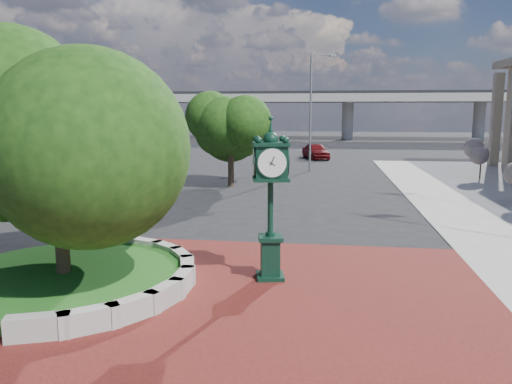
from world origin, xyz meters
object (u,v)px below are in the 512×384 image
object	(u,v)px
post_clock	(271,193)
street_lamp_far	(313,105)
parked_car	(316,151)
street_lamp_near	(313,103)

from	to	relation	value
post_clock	street_lamp_far	distance (m)	37.66
parked_car	post_clock	bearing A→B (deg)	-109.53
post_clock	parked_car	xyz separation A→B (m)	(0.45, 35.04, -1.64)
post_clock	street_lamp_near	bearing A→B (deg)	89.05
parked_car	street_lamp_far	bearing A→B (deg)	81.51
street_lamp_far	post_clock	bearing A→B (deg)	-90.00
post_clock	street_lamp_far	bearing A→B (deg)	90.00
street_lamp_near	street_lamp_far	size ratio (longest dim) A/B	1.00
street_lamp_near	post_clock	bearing A→B (deg)	-90.95
post_clock	street_lamp_near	distance (m)	25.18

